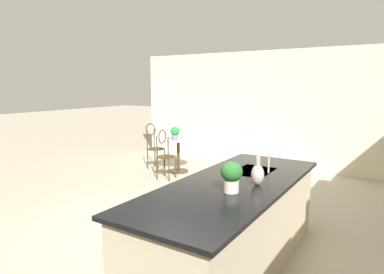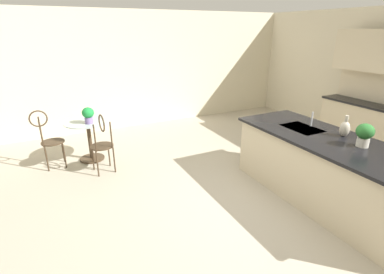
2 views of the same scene
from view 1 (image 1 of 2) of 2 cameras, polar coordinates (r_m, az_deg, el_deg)
name	(u,v)px [view 1 (image 1 of 2)]	position (r m, az deg, el deg)	size (l,w,h in m)	color
ground_plane	(182,236)	(4.48, -1.75, -16.43)	(40.00, 40.00, 0.00)	#B2A893
wall_left_window	(286,110)	(7.96, 15.71, 4.48)	(0.12, 7.80, 2.70)	beige
kitchen_island	(232,224)	(3.67, 6.90, -14.50)	(2.80, 1.06, 0.92)	beige
bistro_table	(178,152)	(7.40, -2.35, -2.57)	(0.80, 0.80, 0.74)	#3D2D1E
chair_near_window	(154,144)	(7.75, -6.49, -1.15)	(0.39, 0.49, 1.04)	#3D2D1E
chair_by_island	(165,152)	(6.79, -4.64, -2.55)	(0.50, 0.42, 1.04)	#3D2D1E
sink_faucet	(269,164)	(3.91, 12.93, -4.44)	(0.02, 0.02, 0.22)	#B2B5BA
potted_plant_on_table	(175,132)	(7.20, -2.91, 0.79)	(0.20, 0.20, 0.29)	#7A669E
potted_plant_counter_near	(231,175)	(3.16, 6.73, -6.40)	(0.21, 0.21, 0.29)	beige
vase_on_counter	(258,174)	(3.44, 11.11, -6.24)	(0.13, 0.13, 0.29)	#BCB29E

